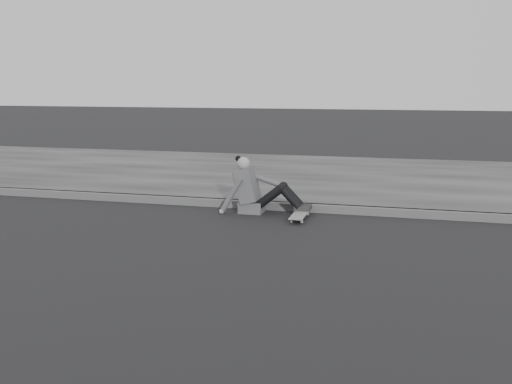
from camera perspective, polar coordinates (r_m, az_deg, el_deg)
ground at (r=6.34m, az=16.20°, el=-7.65°), size 80.00×80.00×0.00m
curb at (r=8.81m, az=15.80°, el=-2.08°), size 24.00×0.16×0.12m
sidewalk at (r=11.78m, az=15.54°, el=1.09°), size 24.00×6.00×0.12m
skateboard at (r=8.40m, az=4.42°, el=-2.23°), size 0.20×0.78×0.09m
seated_woman at (r=8.73m, az=-0.02°, el=0.23°), size 1.38×0.46×0.88m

